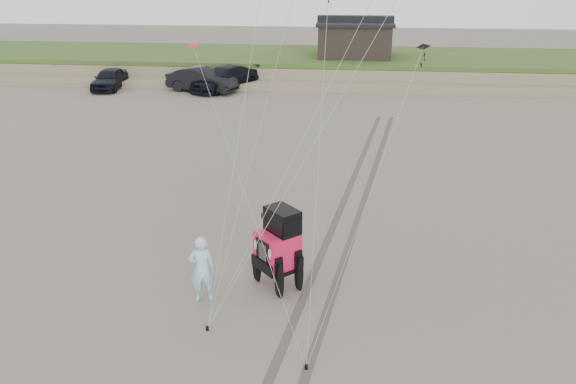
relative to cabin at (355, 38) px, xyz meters
name	(u,v)px	position (x,y,z in m)	size (l,w,h in m)	color
ground	(275,323)	(-2.00, -37.00, -3.24)	(160.00, 160.00, 0.00)	#6B6054
dune_ridge	(331,65)	(-2.00, 0.50, -2.42)	(160.00, 14.25, 1.73)	#7A6B54
cabin	(355,38)	(0.00, 0.00, 0.00)	(6.40, 5.40, 3.35)	black
truck_a	(109,79)	(-18.85, -7.66, -2.43)	(1.91, 4.74, 1.62)	black
truck_b	(202,80)	(-11.43, -7.83, -2.33)	(1.92, 5.51, 1.81)	black
truck_c	(224,78)	(-9.90, -6.96, -2.34)	(2.52, 6.19, 1.80)	black
jeep	(277,256)	(-2.17, -35.09, -2.25)	(2.28, 5.29, 1.97)	#E71A4C
man	(202,269)	(-4.18, -36.10, -2.23)	(0.73, 0.48, 2.01)	#96D3E8
stake_main	(207,328)	(-3.73, -37.52, -3.18)	(0.08, 0.08, 0.12)	black
stake_aux	(306,367)	(-1.01, -38.77, -3.18)	(0.08, 0.08, 0.12)	black
tire_tracks	(351,208)	(0.00, -29.00, -3.23)	(5.22, 29.74, 0.01)	#4C443D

